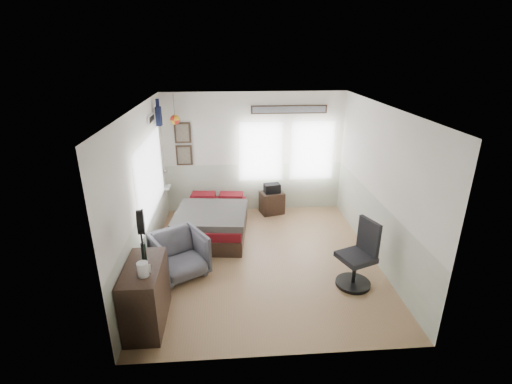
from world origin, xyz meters
TOP-DOWN VIEW (x-y plane):
  - ground_plane at (0.00, 0.00)m, footprint 4.00×4.50m
  - room_shell at (-0.08, 0.19)m, footprint 4.02×4.52m
  - wall_decor at (-1.10, 1.96)m, footprint 3.55×1.32m
  - bed at (-0.93, 1.04)m, footprint 1.49×1.98m
  - dresser at (-1.74, -1.51)m, footprint 0.48×1.00m
  - armchair at (-1.43, -0.35)m, footprint 1.10×1.10m
  - nightstand at (0.38, 2.00)m, footprint 0.58×0.51m
  - task_chair at (1.43, -0.85)m, footprint 0.64×0.64m
  - kettle at (-1.67, -1.72)m, footprint 0.16×0.14m
  - bottle at (-1.73, -1.36)m, footprint 0.06×0.06m
  - stand_fan at (-1.69, -1.50)m, footprint 0.14×0.33m
  - black_bag at (0.38, 2.00)m, footprint 0.38×0.29m

SIDE VIEW (x-z plane):
  - ground_plane at x=0.00m, z-range -0.01..0.00m
  - nightstand at x=0.38m, z-range 0.00..0.50m
  - bed at x=-0.93m, z-range -0.01..0.59m
  - armchair at x=-1.43m, z-range 0.00..0.74m
  - dresser at x=-1.74m, z-range 0.00..0.90m
  - task_chair at x=1.43m, z-range -0.10..1.01m
  - black_bag at x=0.38m, z-range 0.50..0.71m
  - kettle at x=-1.67m, z-range 0.90..1.09m
  - bottle at x=-1.73m, z-range 0.90..1.16m
  - stand_fan at x=-1.69m, z-range 1.12..1.93m
  - room_shell at x=-0.08m, z-range 0.26..2.97m
  - wall_decor at x=-1.10m, z-range 1.38..2.82m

